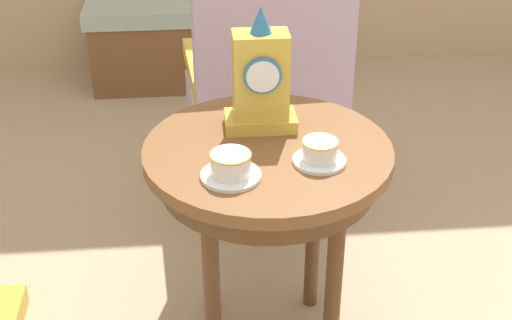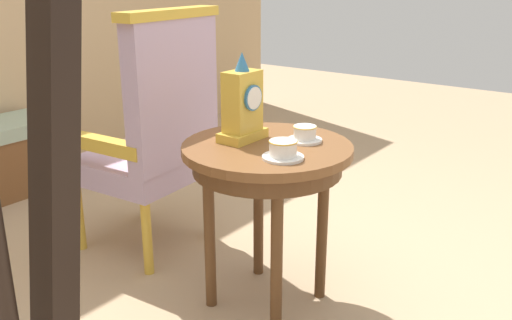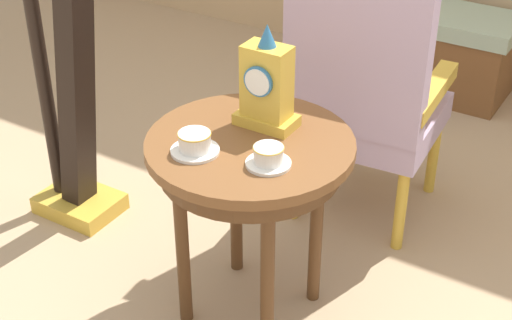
% 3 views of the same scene
% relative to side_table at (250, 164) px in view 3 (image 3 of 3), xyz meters
% --- Properties ---
extents(ground_plane, '(10.00, 10.00, 0.00)m').
position_rel_side_table_xyz_m(ground_plane, '(-0.05, 0.02, -0.59)').
color(ground_plane, tan).
extents(side_table, '(0.65, 0.65, 0.67)m').
position_rel_side_table_xyz_m(side_table, '(0.00, 0.00, 0.00)').
color(side_table, brown).
rests_on(side_table, ground).
extents(teacup_left, '(0.15, 0.15, 0.07)m').
position_rel_side_table_xyz_m(teacup_left, '(-0.10, -0.14, 0.12)').
color(teacup_left, white).
rests_on(teacup_left, side_table).
extents(teacup_right, '(0.13, 0.13, 0.06)m').
position_rel_side_table_xyz_m(teacup_right, '(0.12, -0.09, 0.11)').
color(teacup_right, white).
rests_on(teacup_right, side_table).
extents(mantel_clock, '(0.19, 0.11, 0.34)m').
position_rel_side_table_xyz_m(mantel_clock, '(-0.01, 0.11, 0.22)').
color(mantel_clock, gold).
rests_on(mantel_clock, side_table).
extents(armchair, '(0.58, 0.57, 1.14)m').
position_rel_side_table_xyz_m(armchair, '(0.07, 0.68, 0.01)').
color(armchair, '#B299B7').
rests_on(armchair, ground).
extents(harp, '(0.40, 0.24, 1.83)m').
position_rel_side_table_xyz_m(harp, '(-0.87, 0.13, 0.15)').
color(harp, gold).
rests_on(harp, ground).
extents(window_bench, '(1.04, 0.40, 0.44)m').
position_rel_side_table_xyz_m(window_bench, '(-0.19, 1.97, -0.36)').
color(window_bench, '#9EB299').
rests_on(window_bench, ground).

